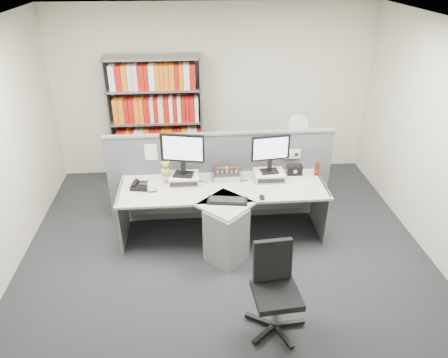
{
  "coord_description": "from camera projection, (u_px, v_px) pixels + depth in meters",
  "views": [
    {
      "loc": [
        -0.36,
        -3.8,
        3.33
      ],
      "look_at": [
        0.0,
        0.65,
        0.92
      ],
      "focal_mm": 33.98,
      "sensor_mm": 36.0,
      "label": 1
    }
  ],
  "objects": [
    {
      "name": "monitor_left",
      "position": [
        182.0,
        151.0,
        5.21
      ],
      "size": [
        0.54,
        0.22,
        0.56
      ],
      "color": "black",
      "rests_on": "monitor_riser_left"
    },
    {
      "name": "keyboard",
      "position": [
        227.0,
        201.0,
        4.99
      ],
      "size": [
        0.49,
        0.25,
        0.03
      ],
      "color": "black",
      "rests_on": "desk"
    },
    {
      "name": "partition",
      "position": [
        221.0,
        176.0,
        5.73
      ],
      "size": [
        3.0,
        0.08,
        1.27
      ],
      "color": "#575862",
      "rests_on": "ground"
    },
    {
      "name": "desk_fan",
      "position": [
        297.0,
        127.0,
        6.28
      ],
      "size": [
        0.31,
        0.18,
        0.52
      ],
      "color": "white",
      "rests_on": "filing_cabinet"
    },
    {
      "name": "desk",
      "position": [
        224.0,
        214.0,
        5.24
      ],
      "size": [
        2.6,
        1.2,
        0.72
      ],
      "color": "#AFAFA9",
      "rests_on": "ground"
    },
    {
      "name": "mouse",
      "position": [
        262.0,
        197.0,
        5.05
      ],
      "size": [
        0.07,
        0.11,
        0.04
      ],
      "primitive_type": "ellipsoid",
      "color": "black",
      "rests_on": "desk"
    },
    {
      "name": "figurines",
      "position": [
        227.0,
        169.0,
        5.44
      ],
      "size": [
        0.29,
        0.05,
        0.09
      ],
      "color": "beige",
      "rests_on": "desktop_pc"
    },
    {
      "name": "desktop_pc",
      "position": [
        227.0,
        175.0,
        5.5
      ],
      "size": [
        0.32,
        0.29,
        0.09
      ],
      "color": "black",
      "rests_on": "desk"
    },
    {
      "name": "desk_phone",
      "position": [
        140.0,
        186.0,
        5.27
      ],
      "size": [
        0.23,
        0.22,
        0.09
      ],
      "color": "black",
      "rests_on": "desk"
    },
    {
      "name": "shelving_unit",
      "position": [
        157.0,
        123.0,
        6.55
      ],
      "size": [
        1.41,
        0.4,
        2.0
      ],
      "color": "gray",
      "rests_on": "ground"
    },
    {
      "name": "plush_toy",
      "position": [
        166.0,
        170.0,
        5.3
      ],
      "size": [
        0.12,
        0.12,
        0.21
      ],
      "color": "#A28D36",
      "rests_on": "monitor_riser_left"
    },
    {
      "name": "ground",
      "position": [
        228.0,
        275.0,
        4.94
      ],
      "size": [
        5.5,
        5.5,
        0.0
      ],
      "primitive_type": "plane",
      "color": "#292C30",
      "rests_on": "ground"
    },
    {
      "name": "monitor_riser_left",
      "position": [
        184.0,
        179.0,
        5.39
      ],
      "size": [
        0.38,
        0.31,
        0.1
      ],
      "color": "beige",
      "rests_on": "desk"
    },
    {
      "name": "filing_cabinet",
      "position": [
        294.0,
        167.0,
        6.6
      ],
      "size": [
        0.45,
        0.61,
        0.7
      ],
      "color": "gray",
      "rests_on": "ground"
    },
    {
      "name": "room_shell",
      "position": [
        229.0,
        132.0,
        4.09
      ],
      "size": [
        5.04,
        5.54,
        2.72
      ],
      "color": "beige",
      "rests_on": "ground"
    },
    {
      "name": "monitor_right",
      "position": [
        271.0,
        151.0,
        5.31
      ],
      "size": [
        0.49,
        0.18,
        0.5
      ],
      "color": "black",
      "rests_on": "monitor_riser_right"
    },
    {
      "name": "cola_bottle",
      "position": [
        317.0,
        169.0,
        5.55
      ],
      "size": [
        0.07,
        0.07,
        0.22
      ],
      "color": "#3F190A",
      "rests_on": "desk"
    },
    {
      "name": "office_chair",
      "position": [
        275.0,
        286.0,
        4.07
      ],
      "size": [
        0.59,
        0.61,
        0.91
      ],
      "color": "silver",
      "rests_on": "ground"
    },
    {
      "name": "desk_calendar",
      "position": [
        152.0,
        188.0,
        5.19
      ],
      "size": [
        0.1,
        0.08,
        0.12
      ],
      "color": "black",
      "rests_on": "desk"
    },
    {
      "name": "monitor_riser_right",
      "position": [
        269.0,
        175.0,
        5.47
      ],
      "size": [
        0.38,
        0.31,
        0.1
      ],
      "color": "beige",
      "rests_on": "desk"
    },
    {
      "name": "speaker",
      "position": [
        294.0,
        170.0,
        5.58
      ],
      "size": [
        0.2,
        0.11,
        0.13
      ],
      "primitive_type": "cube",
      "color": "black",
      "rests_on": "desk"
    }
  ]
}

